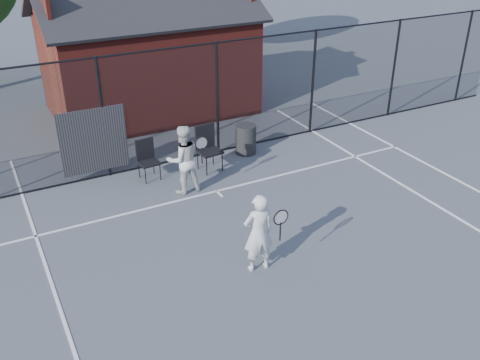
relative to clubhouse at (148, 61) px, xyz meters
name	(u,v)px	position (x,y,z in m)	size (l,w,h in m)	color
ground	(284,258)	(-0.50, -9.00, -1.61)	(80.00, 80.00, 0.00)	#4F565B
court_lines	(324,298)	(-0.50, -10.32, -1.60)	(11.02, 18.00, 0.01)	white
fence	(170,109)	(-0.80, -4.00, -0.16)	(22.04, 3.00, 3.00)	black
clubhouse	(148,61)	(0.00, 0.00, 0.00)	(6.50, 4.36, 4.19)	maroon
player_front	(259,233)	(-1.10, -9.04, -0.82)	(0.72, 0.55, 1.57)	silver
player_back	(183,159)	(-1.16, -5.63, -0.78)	(0.90, 0.66, 1.65)	silver
chair_left	(149,161)	(-1.68, -4.66, -1.12)	(0.47, 0.49, 0.97)	black
chair_right	(210,150)	(-0.16, -4.90, -1.04)	(0.54, 0.57, 1.13)	black
waste_bin	(246,139)	(1.13, -4.42, -1.20)	(0.55, 0.55, 0.80)	black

